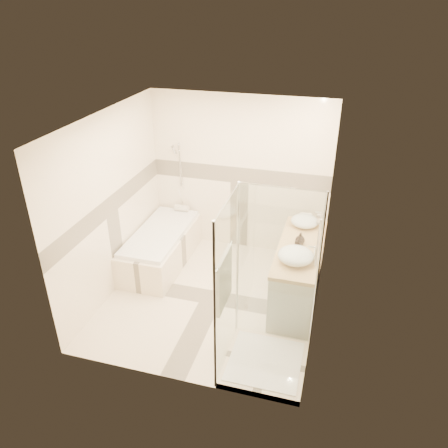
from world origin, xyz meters
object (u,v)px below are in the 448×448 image
(shower_enclosure, at_px, (258,326))
(vessel_sink_far, at_px, (296,255))
(amenity_bottle_b, at_px, (300,238))
(vessel_sink_near, at_px, (305,221))
(bathtub, at_px, (161,245))
(vanity, at_px, (298,273))
(amenity_bottle_a, at_px, (299,243))

(shower_enclosure, bearing_deg, vessel_sink_far, 72.71)
(amenity_bottle_b, bearing_deg, vessel_sink_near, 90.00)
(bathtub, xyz_separation_m, vessel_sink_near, (2.13, 0.21, 0.62))
(vessel_sink_far, distance_m, amenity_bottle_b, 0.45)
(vessel_sink_far, bearing_deg, amenity_bottle_b, 90.00)
(vanity, distance_m, vessel_sink_far, 0.65)
(shower_enclosure, relative_size, amenity_bottle_a, 11.43)
(shower_enclosure, bearing_deg, amenity_bottle_b, 78.36)
(vanity, xyz_separation_m, amenity_bottle_b, (-0.02, 0.05, 0.50))
(vanity, bearing_deg, amenity_bottle_a, -103.84)
(shower_enclosure, distance_m, amenity_bottle_a, 1.30)
(bathtub, bearing_deg, shower_enclosure, -41.10)
(bathtub, xyz_separation_m, shower_enclosure, (1.86, -1.62, 0.20))
(bathtub, distance_m, shower_enclosure, 2.47)
(bathtub, height_order, vanity, vanity)
(bathtub, height_order, vessel_sink_near, vessel_sink_near)
(shower_enclosure, distance_m, amenity_bottle_b, 1.42)
(amenity_bottle_b, bearing_deg, shower_enclosure, -101.64)
(vanity, distance_m, vessel_sink_near, 0.75)
(shower_enclosure, bearing_deg, amenity_bottle_a, 77.09)
(vanity, bearing_deg, bathtub, 170.75)
(vessel_sink_far, bearing_deg, shower_enclosure, -107.29)
(shower_enclosure, height_order, vessel_sink_far, shower_enclosure)
(shower_enclosure, distance_m, vessel_sink_far, 1.01)
(bathtub, xyz_separation_m, amenity_bottle_a, (2.13, -0.43, 0.63))
(vessel_sink_near, xyz_separation_m, amenity_bottle_b, (0.00, -0.51, 0.00))
(vanity, height_order, amenity_bottle_a, amenity_bottle_a)
(bathtub, relative_size, vanity, 1.05)
(vanity, xyz_separation_m, shower_enclosure, (-0.29, -1.27, 0.08))
(bathtub, bearing_deg, amenity_bottle_b, -7.92)
(vessel_sink_near, distance_m, amenity_bottle_a, 0.65)
(vanity, relative_size, amenity_bottle_a, 9.07)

